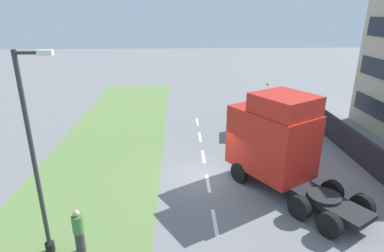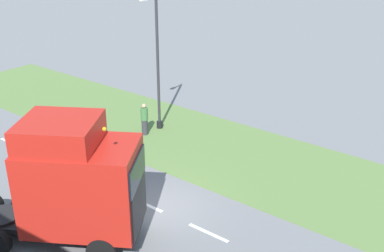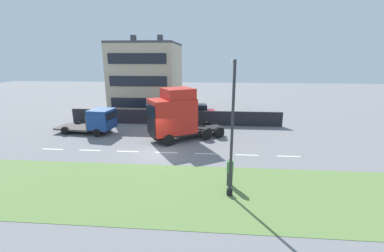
{
  "view_description": "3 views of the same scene",
  "coord_description": "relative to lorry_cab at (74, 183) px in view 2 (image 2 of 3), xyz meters",
  "views": [
    {
      "loc": [
        -1.44,
        -15.13,
        8.41
      ],
      "look_at": [
        -0.78,
        0.26,
        2.8
      ],
      "focal_mm": 30.0,
      "sensor_mm": 36.0,
      "label": 1
    },
    {
      "loc": [
        12.22,
        11.14,
        10.94
      ],
      "look_at": [
        -2.58,
        -0.27,
        2.76
      ],
      "focal_mm": 45.0,
      "sensor_mm": 36.0,
      "label": 2
    },
    {
      "loc": [
        -19.14,
        -4.38,
        7.4
      ],
      "look_at": [
        1.01,
        -2.69,
        1.99
      ],
      "focal_mm": 24.0,
      "sensor_mm": 36.0,
      "label": 3
    }
  ],
  "objects": [
    {
      "name": "pedestrian",
      "position": [
        -8.34,
        -4.48,
        -1.52
      ],
      "size": [
        0.39,
        0.39,
        1.79
      ],
      "color": "#333338",
      "rests_on": "ground"
    },
    {
      "name": "ground_plane",
      "position": [
        -3.24,
        0.96,
        -2.4
      ],
      "size": [
        120.0,
        120.0,
        0.0
      ],
      "primitive_type": "plane",
      "color": "slate",
      "rests_on": "ground"
    },
    {
      "name": "lorry_cab",
      "position": [
        0.0,
        0.0,
        0.0
      ],
      "size": [
        5.75,
        7.11,
        4.92
      ],
      "rotation": [
        0.0,
        0.0,
        0.55
      ],
      "color": "black",
      "rests_on": "ground"
    },
    {
      "name": "lamp_post",
      "position": [
        -9.4,
        -4.42,
        0.97
      ],
      "size": [
        1.29,
        0.33,
        7.31
      ],
      "color": "black",
      "rests_on": "ground"
    },
    {
      "name": "lane_markings",
      "position": [
        -3.24,
        0.26,
        -2.4
      ],
      "size": [
        0.16,
        21.0,
        0.0
      ],
      "color": "white",
      "rests_on": "ground"
    },
    {
      "name": "grass_verge",
      "position": [
        -9.24,
        0.96,
        -2.4
      ],
      "size": [
        7.0,
        44.0,
        0.01
      ],
      "color": "#607F42",
      "rests_on": "ground"
    }
  ]
}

